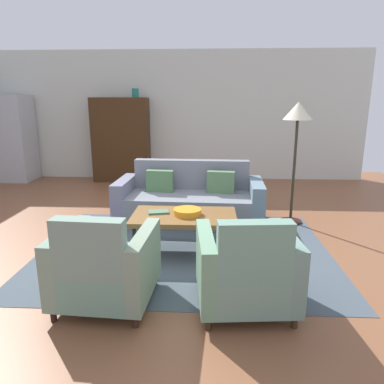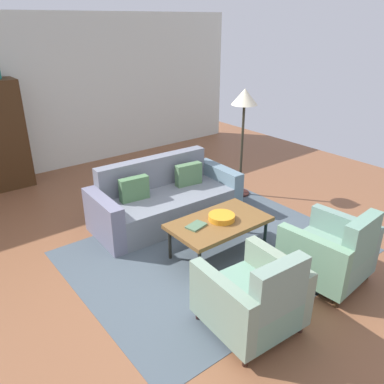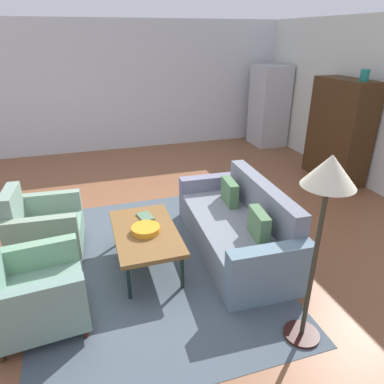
{
  "view_description": "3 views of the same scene",
  "coord_description": "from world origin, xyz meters",
  "px_view_note": "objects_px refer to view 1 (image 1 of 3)",
  "views": [
    {
      "loc": [
        0.81,
        -3.9,
        1.73
      ],
      "look_at": [
        0.61,
        0.26,
        0.66
      ],
      "focal_mm": 33.34,
      "sensor_mm": 36.0,
      "label": 1
    },
    {
      "loc": [
        -2.26,
        -3.02,
        2.67
      ],
      "look_at": [
        0.58,
        0.59,
        0.62
      ],
      "focal_mm": 36.35,
      "sensor_mm": 36.0,
      "label": 2
    },
    {
      "loc": [
        3.93,
        -0.51,
        2.49
      ],
      "look_at": [
        0.39,
        0.6,
        0.8
      ],
      "focal_mm": 32.5,
      "sensor_mm": 36.0,
      "label": 3
    }
  ],
  "objects_px": {
    "refrigerator": "(12,139)",
    "armchair_left": "(104,269)",
    "vase_tall": "(135,93)",
    "floor_lamp": "(297,122)",
    "couch": "(190,201)",
    "coffee_table": "(184,218)",
    "fruit_bowl": "(187,212)",
    "cabinet": "(121,140)",
    "armchair_right": "(247,272)",
    "book_stack": "(158,212)"
  },
  "relations": [
    {
      "from": "refrigerator",
      "to": "armchair_left",
      "type": "bearing_deg",
      "value": -55.02
    },
    {
      "from": "vase_tall",
      "to": "floor_lamp",
      "type": "relative_size",
      "value": 0.11
    },
    {
      "from": "armchair_left",
      "to": "vase_tall",
      "type": "height_order",
      "value": "vase_tall"
    },
    {
      "from": "armchair_left",
      "to": "floor_lamp",
      "type": "bearing_deg",
      "value": 51.29
    },
    {
      "from": "couch",
      "to": "coffee_table",
      "type": "distance_m",
      "value": 1.19
    },
    {
      "from": "armchair_left",
      "to": "vase_tall",
      "type": "distance_m",
      "value": 5.29
    },
    {
      "from": "fruit_bowl",
      "to": "vase_tall",
      "type": "relative_size",
      "value": 1.74
    },
    {
      "from": "cabinet",
      "to": "floor_lamp",
      "type": "bearing_deg",
      "value": -40.99
    },
    {
      "from": "armchair_right",
      "to": "cabinet",
      "type": "distance_m",
      "value": 5.53
    },
    {
      "from": "coffee_table",
      "to": "cabinet",
      "type": "relative_size",
      "value": 0.67
    },
    {
      "from": "couch",
      "to": "vase_tall",
      "type": "relative_size",
      "value": 11.65
    },
    {
      "from": "book_stack",
      "to": "refrigerator",
      "type": "xyz_separation_m",
      "value": [
        -3.74,
        3.69,
        0.45
      ]
    },
    {
      "from": "vase_tall",
      "to": "armchair_left",
      "type": "bearing_deg",
      "value": -82.08
    },
    {
      "from": "coffee_table",
      "to": "cabinet",
      "type": "distance_m",
      "value": 4.22
    },
    {
      "from": "couch",
      "to": "cabinet",
      "type": "xyz_separation_m",
      "value": [
        -1.65,
        2.66,
        0.61
      ]
    },
    {
      "from": "cabinet",
      "to": "couch",
      "type": "bearing_deg",
      "value": -58.16
    },
    {
      "from": "vase_tall",
      "to": "floor_lamp",
      "type": "bearing_deg",
      "value": -44.32
    },
    {
      "from": "refrigerator",
      "to": "fruit_bowl",
      "type": "bearing_deg",
      "value": -42.56
    },
    {
      "from": "armchair_right",
      "to": "floor_lamp",
      "type": "height_order",
      "value": "floor_lamp"
    },
    {
      "from": "cabinet",
      "to": "floor_lamp",
      "type": "height_order",
      "value": "cabinet"
    },
    {
      "from": "floor_lamp",
      "to": "armchair_right",
      "type": "bearing_deg",
      "value": -110.92
    },
    {
      "from": "book_stack",
      "to": "cabinet",
      "type": "xyz_separation_m",
      "value": [
        -1.35,
        3.79,
        0.43
      ]
    },
    {
      "from": "couch",
      "to": "armchair_right",
      "type": "bearing_deg",
      "value": 106.55
    },
    {
      "from": "armchair_right",
      "to": "refrigerator",
      "type": "relative_size",
      "value": 0.48
    },
    {
      "from": "coffee_table",
      "to": "cabinet",
      "type": "bearing_deg",
      "value": 113.21
    },
    {
      "from": "couch",
      "to": "armchair_left",
      "type": "distance_m",
      "value": 2.43
    },
    {
      "from": "armchair_right",
      "to": "book_stack",
      "type": "distance_m",
      "value": 1.53
    },
    {
      "from": "couch",
      "to": "floor_lamp",
      "type": "xyz_separation_m",
      "value": [
        1.48,
        -0.06,
        1.16
      ]
    },
    {
      "from": "cabinet",
      "to": "book_stack",
      "type": "bearing_deg",
      "value": -70.47
    },
    {
      "from": "armchair_right",
      "to": "fruit_bowl",
      "type": "distance_m",
      "value": 1.31
    },
    {
      "from": "book_stack",
      "to": "refrigerator",
      "type": "distance_m",
      "value": 5.27
    },
    {
      "from": "cabinet",
      "to": "vase_tall",
      "type": "height_order",
      "value": "vase_tall"
    },
    {
      "from": "armchair_left",
      "to": "fruit_bowl",
      "type": "relative_size",
      "value": 2.76
    },
    {
      "from": "couch",
      "to": "coffee_table",
      "type": "relative_size",
      "value": 1.78
    },
    {
      "from": "refrigerator",
      "to": "floor_lamp",
      "type": "xyz_separation_m",
      "value": [
        5.52,
        -2.62,
        0.52
      ]
    },
    {
      "from": "coffee_table",
      "to": "armchair_left",
      "type": "xyz_separation_m",
      "value": [
        -0.6,
        -1.17,
        -0.08
      ]
    },
    {
      "from": "fruit_bowl",
      "to": "armchair_right",
      "type": "bearing_deg",
      "value": -64.06
    },
    {
      "from": "armchair_left",
      "to": "armchair_right",
      "type": "xyz_separation_m",
      "value": [
        1.21,
        0.0,
        0.0
      ]
    },
    {
      "from": "couch",
      "to": "armchair_left",
      "type": "height_order",
      "value": "armchair_left"
    },
    {
      "from": "cabinet",
      "to": "refrigerator",
      "type": "xyz_separation_m",
      "value": [
        -2.39,
        -0.1,
        0.03
      ]
    },
    {
      "from": "armchair_right",
      "to": "floor_lamp",
      "type": "distance_m",
      "value": 2.69
    },
    {
      "from": "fruit_bowl",
      "to": "book_stack",
      "type": "height_order",
      "value": "fruit_bowl"
    },
    {
      "from": "couch",
      "to": "cabinet",
      "type": "relative_size",
      "value": 1.18
    },
    {
      "from": "couch",
      "to": "fruit_bowl",
      "type": "distance_m",
      "value": 1.2
    },
    {
      "from": "armchair_right",
      "to": "vase_tall",
      "type": "height_order",
      "value": "vase_tall"
    },
    {
      "from": "coffee_table",
      "to": "book_stack",
      "type": "height_order",
      "value": "book_stack"
    },
    {
      "from": "armchair_left",
      "to": "refrigerator",
      "type": "xyz_separation_m",
      "value": [
        -3.44,
        4.91,
        0.58
      ]
    },
    {
      "from": "book_stack",
      "to": "refrigerator",
      "type": "bearing_deg",
      "value": 135.36
    },
    {
      "from": "fruit_bowl",
      "to": "coffee_table",
      "type": "bearing_deg",
      "value": 180.0
    },
    {
      "from": "coffee_table",
      "to": "refrigerator",
      "type": "distance_m",
      "value": 5.53
    }
  ]
}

